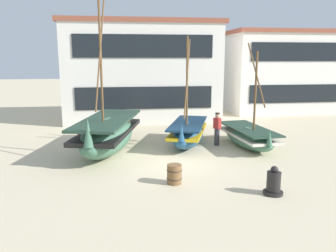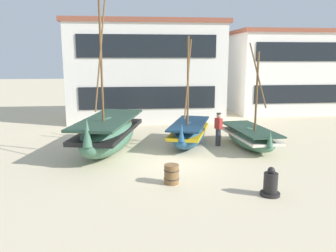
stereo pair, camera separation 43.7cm
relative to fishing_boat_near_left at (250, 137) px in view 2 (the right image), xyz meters
name	(u,v)px [view 2 (the right image)]	position (x,y,z in m)	size (l,w,h in m)	color
ground_plane	(171,163)	(-4.20, -2.04, -0.55)	(120.00, 120.00, 0.00)	beige
fishing_boat_near_left	(250,137)	(0.00, 0.00, 0.00)	(1.95, 4.42, 5.11)	#427056
fishing_boat_centre_large	(109,133)	(-6.91, 0.00, 0.35)	(3.36, 6.15, 7.54)	#427056
fishing_boat_far_right	(189,133)	(-2.93, 0.74, 0.11)	(2.84, 4.60, 5.40)	#23517A
fisherman_by_hull	(218,130)	(-1.46, 0.56, 0.28)	(0.37, 0.42, 1.68)	#33333D
capstan_winch	(270,184)	(-1.38, -5.94, -0.17)	(0.65, 0.65, 0.97)	black
wooden_barrel	(172,174)	(-4.46, -4.52, -0.20)	(0.56, 0.56, 0.70)	brown
harbor_building_main	(146,71)	(-4.70, 9.00, 2.91)	(11.04, 5.42, 6.90)	white
harbor_building_annex	(282,71)	(6.77, 11.75, 2.71)	(8.74, 6.76, 6.51)	white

